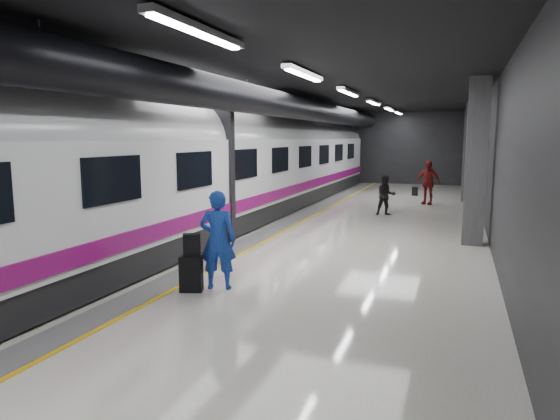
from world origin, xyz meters
The scene contains 9 objects.
ground centered at (0.00, 0.00, 0.00)m, with size 40.00×40.00×0.00m, color silver.
platform_hall centered at (-0.29, 0.96, 3.54)m, with size 10.02×40.02×4.51m.
train centered at (-3.25, 0.00, 2.07)m, with size 3.05×38.00×4.05m.
traveler_main centered at (-0.17, -4.05, 0.96)m, with size 0.70×0.46×1.92m, color blue.
suitcase_main centered at (-0.58, -4.39, 0.34)m, with size 0.42×0.26×0.68m, color black.
shoulder_bag centered at (-0.56, -4.36, 0.90)m, with size 0.32×0.17×0.43m, color black.
traveler_far_a centered at (1.58, 6.41, 0.76)m, with size 0.74×0.57×1.52m, color black.
traveler_far_b centered at (2.86, 10.23, 0.97)m, with size 1.13×0.47×1.93m, color maroon.
suitcase_far centered at (2.07, 13.50, 0.22)m, with size 0.30×0.19×0.44m, color black.
Camera 1 is at (4.12, -12.48, 2.90)m, focal length 32.00 mm.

